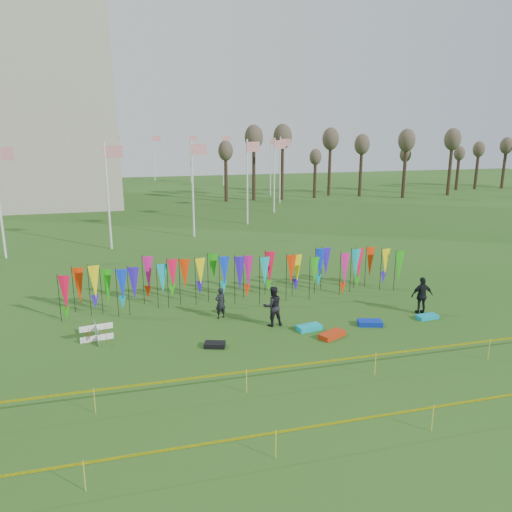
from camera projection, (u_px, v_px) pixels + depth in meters
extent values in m
plane|color=#244B15|center=(277.00, 355.00, 20.30)|extent=(160.00, 160.00, 0.00)
cylinder|color=silver|center=(271.00, 166.00, 67.73)|extent=(0.16, 0.16, 8.00)
plane|color=#B3131F|center=(275.00, 141.00, 67.06)|extent=(1.40, 0.00, 1.40)
cylinder|color=silver|center=(251.00, 163.00, 74.27)|extent=(0.16, 0.16, 8.00)
plane|color=#B3131F|center=(254.00, 140.00, 73.60)|extent=(1.40, 0.00, 1.40)
cylinder|color=silver|center=(223.00, 160.00, 79.89)|extent=(0.16, 0.16, 8.00)
plane|color=#B3131F|center=(227.00, 139.00, 79.22)|extent=(1.40, 0.00, 1.40)
cylinder|color=silver|center=(191.00, 159.00, 84.20)|extent=(0.16, 0.16, 8.00)
plane|color=#B3131F|center=(194.00, 139.00, 83.53)|extent=(1.40, 0.00, 1.40)
cylinder|color=silver|center=(154.00, 158.00, 86.91)|extent=(0.16, 0.16, 8.00)
plane|color=#B3131F|center=(157.00, 138.00, 86.24)|extent=(1.40, 0.00, 1.40)
cylinder|color=silver|center=(114.00, 157.00, 87.83)|extent=(0.16, 0.16, 8.00)
plane|color=#B3131F|center=(116.00, 138.00, 87.16)|extent=(1.40, 0.00, 1.40)
cylinder|color=silver|center=(71.00, 158.00, 86.91)|extent=(0.16, 0.16, 8.00)
plane|color=#B3131F|center=(73.00, 138.00, 86.24)|extent=(1.40, 0.00, 1.40)
cylinder|color=silver|center=(25.00, 159.00, 84.20)|extent=(0.16, 0.16, 8.00)
plane|color=#B3131F|center=(27.00, 139.00, 83.53)|extent=(1.40, 0.00, 1.40)
plane|color=#B3131F|center=(2.00, 154.00, 33.84)|extent=(1.40, 0.00, 1.40)
cylinder|color=silver|center=(108.00, 197.00, 37.22)|extent=(0.16, 0.16, 8.00)
plane|color=#B3131F|center=(113.00, 152.00, 36.55)|extent=(1.40, 0.00, 1.40)
cylinder|color=silver|center=(193.00, 190.00, 41.53)|extent=(0.16, 0.16, 8.00)
plane|color=#B3131F|center=(199.00, 149.00, 40.86)|extent=(1.40, 0.00, 1.40)
cylinder|color=silver|center=(247.00, 182.00, 47.15)|extent=(0.16, 0.16, 8.00)
plane|color=#B3131F|center=(253.00, 147.00, 46.48)|extent=(1.40, 0.00, 1.40)
cylinder|color=silver|center=(274.00, 176.00, 53.69)|extent=(0.16, 0.16, 8.00)
plane|color=#B3131F|center=(280.00, 144.00, 53.02)|extent=(1.40, 0.00, 1.40)
cylinder|color=silver|center=(280.00, 170.00, 60.71)|extent=(0.16, 0.16, 8.00)
plane|color=#B3131F|center=(285.00, 143.00, 60.04)|extent=(1.40, 0.00, 1.40)
cylinder|color=black|center=(58.00, 292.00, 24.18)|extent=(0.03, 0.03, 2.49)
cone|color=#F30D39|center=(64.00, 285.00, 24.16)|extent=(0.64, 0.64, 1.60)
cylinder|color=black|center=(73.00, 291.00, 24.34)|extent=(0.03, 0.03, 2.49)
cone|color=red|center=(78.00, 284.00, 24.32)|extent=(0.64, 0.64, 1.60)
cylinder|color=black|center=(87.00, 290.00, 24.51)|extent=(0.03, 0.03, 2.49)
cone|color=yellow|center=(93.00, 283.00, 24.49)|extent=(0.64, 0.64, 1.60)
cylinder|color=black|center=(101.00, 289.00, 24.68)|extent=(0.03, 0.03, 2.49)
cone|color=#1FA012|center=(107.00, 282.00, 24.66)|extent=(0.64, 0.64, 1.60)
cylinder|color=black|center=(115.00, 288.00, 24.84)|extent=(0.03, 0.03, 2.49)
cone|color=#0D32EB|center=(121.00, 281.00, 24.82)|extent=(0.64, 0.64, 1.60)
cylinder|color=black|center=(129.00, 287.00, 25.01)|extent=(0.03, 0.03, 2.49)
cone|color=#3217CA|center=(134.00, 280.00, 24.99)|extent=(0.64, 0.64, 1.60)
cylinder|color=black|center=(143.00, 286.00, 25.18)|extent=(0.03, 0.03, 2.49)
cone|color=#D2177B|center=(148.00, 279.00, 25.16)|extent=(0.64, 0.64, 1.60)
cylinder|color=black|center=(156.00, 285.00, 25.35)|extent=(0.03, 0.03, 2.49)
cone|color=#0BA3B2|center=(161.00, 278.00, 25.33)|extent=(0.64, 0.64, 1.60)
cylinder|color=black|center=(169.00, 284.00, 25.51)|extent=(0.03, 0.03, 2.49)
cone|color=#F30D39|center=(174.00, 277.00, 25.49)|extent=(0.64, 0.64, 1.60)
cylinder|color=black|center=(182.00, 283.00, 25.68)|extent=(0.03, 0.03, 2.49)
cone|color=red|center=(187.00, 276.00, 25.66)|extent=(0.64, 0.64, 1.60)
cylinder|color=black|center=(195.00, 282.00, 25.85)|extent=(0.03, 0.03, 2.49)
cone|color=yellow|center=(200.00, 275.00, 25.83)|extent=(0.64, 0.64, 1.60)
cylinder|color=black|center=(208.00, 281.00, 26.01)|extent=(0.03, 0.03, 2.49)
cone|color=#1FA012|center=(213.00, 274.00, 25.99)|extent=(0.64, 0.64, 1.60)
cylinder|color=black|center=(220.00, 280.00, 26.18)|extent=(0.03, 0.03, 2.49)
cone|color=#0D32EB|center=(225.00, 273.00, 26.16)|extent=(0.64, 0.64, 1.60)
cylinder|color=black|center=(233.00, 279.00, 26.35)|extent=(0.03, 0.03, 2.49)
cone|color=#3217CA|center=(238.00, 272.00, 26.33)|extent=(0.64, 0.64, 1.60)
cylinder|color=black|center=(245.00, 278.00, 26.51)|extent=(0.03, 0.03, 2.49)
cone|color=#D2177B|center=(250.00, 271.00, 26.49)|extent=(0.64, 0.64, 1.60)
cylinder|color=black|center=(257.00, 277.00, 26.68)|extent=(0.03, 0.03, 2.49)
cone|color=#0BA3B2|center=(262.00, 270.00, 26.66)|extent=(0.64, 0.64, 1.60)
cylinder|color=black|center=(269.00, 276.00, 26.85)|extent=(0.03, 0.03, 2.49)
cone|color=#F30D39|center=(274.00, 269.00, 26.83)|extent=(0.64, 0.64, 1.60)
cylinder|color=black|center=(281.00, 275.00, 27.02)|extent=(0.03, 0.03, 2.49)
cone|color=red|center=(286.00, 268.00, 27.00)|extent=(0.64, 0.64, 1.60)
cylinder|color=black|center=(292.00, 274.00, 27.18)|extent=(0.03, 0.03, 2.49)
cone|color=yellow|center=(297.00, 268.00, 27.16)|extent=(0.64, 0.64, 1.60)
cylinder|color=black|center=(304.00, 273.00, 27.35)|extent=(0.03, 0.03, 2.49)
cone|color=#1FA012|center=(309.00, 267.00, 27.33)|extent=(0.64, 0.64, 1.60)
cylinder|color=black|center=(315.00, 273.00, 27.52)|extent=(0.03, 0.03, 2.49)
cone|color=#0D32EB|center=(320.00, 266.00, 27.50)|extent=(0.64, 0.64, 1.60)
cylinder|color=black|center=(327.00, 272.00, 27.68)|extent=(0.03, 0.03, 2.49)
cone|color=#3217CA|center=(331.00, 265.00, 27.66)|extent=(0.64, 0.64, 1.60)
cylinder|color=black|center=(338.00, 271.00, 27.85)|extent=(0.03, 0.03, 2.49)
cone|color=#D2177B|center=(342.00, 264.00, 27.83)|extent=(0.64, 0.64, 1.60)
cylinder|color=black|center=(349.00, 270.00, 28.02)|extent=(0.03, 0.03, 2.49)
cone|color=#0BA3B2|center=(353.00, 263.00, 28.00)|extent=(0.64, 0.64, 1.60)
cylinder|color=black|center=(359.00, 269.00, 28.18)|extent=(0.03, 0.03, 2.49)
cone|color=#F30D39|center=(364.00, 263.00, 28.16)|extent=(0.64, 0.64, 1.60)
cylinder|color=black|center=(370.00, 268.00, 28.35)|extent=(0.03, 0.03, 2.49)
cone|color=red|center=(375.00, 262.00, 28.33)|extent=(0.64, 0.64, 1.60)
cylinder|color=black|center=(381.00, 267.00, 28.52)|extent=(0.03, 0.03, 2.49)
cone|color=yellow|center=(385.00, 261.00, 28.50)|extent=(0.64, 0.64, 1.60)
cylinder|color=black|center=(391.00, 267.00, 28.69)|extent=(0.03, 0.03, 2.49)
cone|color=#1FA012|center=(396.00, 260.00, 28.67)|extent=(0.64, 0.64, 1.60)
cube|color=#EBE804|center=(299.00, 365.00, 17.71)|extent=(26.00, 0.01, 0.08)
cylinder|color=yellow|center=(94.00, 401.00, 16.04)|extent=(0.02, 0.02, 0.90)
cylinder|color=yellow|center=(245.00, 381.00, 17.30)|extent=(0.02, 0.02, 0.90)
cylinder|color=yellow|center=(375.00, 364.00, 18.55)|extent=(0.02, 0.02, 0.90)
cylinder|color=yellow|center=(489.00, 349.00, 19.80)|extent=(0.02, 0.02, 0.90)
cube|color=#EBE804|center=(343.00, 422.00, 14.27)|extent=(26.00, 0.01, 0.08)
cylinder|color=yellow|center=(87.00, 476.00, 12.61)|extent=(0.02, 0.02, 0.90)
cylinder|color=yellow|center=(276.00, 444.00, 13.86)|extent=(0.02, 0.02, 0.90)
cylinder|color=yellow|center=(433.00, 418.00, 15.11)|extent=(0.02, 0.02, 0.90)
cylinder|color=#35241A|center=(218.00, 176.00, 62.18)|extent=(0.44, 0.44, 6.40)
ellipsoid|color=#4D4133|center=(218.00, 148.00, 61.34)|extent=(1.92, 1.92, 2.56)
cylinder|color=#35241A|center=(249.00, 175.00, 63.18)|extent=(0.44, 0.44, 6.40)
ellipsoid|color=#4D4133|center=(249.00, 148.00, 62.35)|extent=(1.92, 1.92, 2.56)
cylinder|color=#35241A|center=(279.00, 174.00, 64.18)|extent=(0.44, 0.44, 6.40)
ellipsoid|color=#4D4133|center=(280.00, 148.00, 63.35)|extent=(1.92, 1.92, 2.56)
cylinder|color=#35241A|center=(309.00, 174.00, 65.19)|extent=(0.44, 0.44, 6.40)
ellipsoid|color=#4D4133|center=(309.00, 148.00, 64.35)|extent=(1.92, 1.92, 2.56)
cylinder|color=#35241A|center=(337.00, 173.00, 66.19)|extent=(0.44, 0.44, 6.40)
ellipsoid|color=#4D4133|center=(338.00, 147.00, 65.35)|extent=(1.92, 1.92, 2.56)
cylinder|color=#35241A|center=(364.00, 172.00, 67.19)|extent=(0.44, 0.44, 6.40)
ellipsoid|color=#4D4133|center=(366.00, 147.00, 66.35)|extent=(1.92, 1.92, 2.56)
cylinder|color=#35241A|center=(391.00, 172.00, 68.19)|extent=(0.44, 0.44, 6.40)
ellipsoid|color=#4D4133|center=(392.00, 147.00, 67.36)|extent=(1.92, 1.92, 2.56)
cylinder|color=#35241A|center=(417.00, 171.00, 69.19)|extent=(0.44, 0.44, 6.40)
ellipsoid|color=#4D4133|center=(419.00, 146.00, 68.36)|extent=(1.92, 1.92, 2.56)
cylinder|color=#35241A|center=(442.00, 171.00, 70.20)|extent=(0.44, 0.44, 6.40)
ellipsoid|color=#4D4133|center=(444.00, 146.00, 69.36)|extent=(1.92, 1.92, 2.56)
cylinder|color=#35241A|center=(466.00, 170.00, 71.20)|extent=(0.44, 0.44, 6.40)
ellipsoid|color=#4D4133|center=(469.00, 146.00, 70.36)|extent=(1.92, 1.92, 2.56)
cylinder|color=#35241A|center=(490.00, 169.00, 72.20)|extent=(0.44, 0.44, 6.40)
ellipsoid|color=#4D4133|center=(493.00, 146.00, 71.36)|extent=(1.92, 1.92, 2.56)
cylinder|color=red|center=(88.00, 337.00, 21.14)|extent=(0.02, 0.02, 0.79)
cylinder|color=red|center=(105.00, 335.00, 21.31)|extent=(0.02, 0.02, 0.79)
cylinder|color=red|center=(89.00, 331.00, 21.78)|extent=(0.02, 0.02, 0.79)
cylinder|color=red|center=(105.00, 329.00, 21.96)|extent=(0.02, 0.02, 0.79)
imported|color=black|center=(220.00, 303.00, 24.11)|extent=(0.67, 0.58, 1.54)
imported|color=black|center=(273.00, 306.00, 23.17)|extent=(0.95, 0.62, 1.91)
imported|color=black|center=(422.00, 296.00, 24.67)|extent=(1.16, 0.74, 1.88)
cube|color=#0DB1C9|center=(309.00, 328.00, 22.84)|extent=(1.21, 0.75, 0.22)
cube|color=#0B2AB7|center=(370.00, 323.00, 23.38)|extent=(1.23, 0.87, 0.23)
cube|color=red|center=(332.00, 335.00, 22.03)|extent=(1.37, 1.06, 0.23)
cube|color=black|center=(215.00, 345.00, 21.05)|extent=(0.98, 0.75, 0.20)
cube|color=#0D9BBE|center=(427.00, 317.00, 24.19)|extent=(1.07, 0.59, 0.20)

